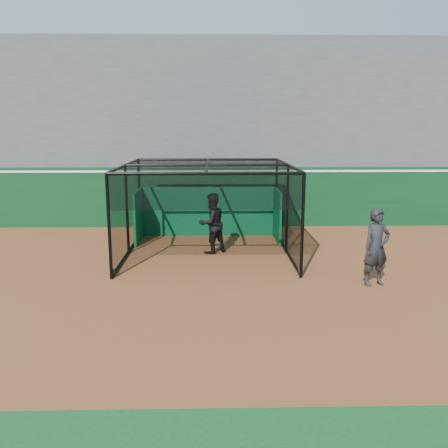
{
  "coord_description": "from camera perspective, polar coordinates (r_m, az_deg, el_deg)",
  "views": [
    {
      "loc": [
        0.14,
        -11.41,
        4.15
      ],
      "look_at": [
        0.45,
        2.0,
        1.4
      ],
      "focal_mm": 38.0,
      "sensor_mm": 36.0,
      "label": 1
    }
  ],
  "objects": [
    {
      "name": "outfield_wall",
      "position": [
        20.11,
        -1.7,
        3.4
      ],
      "size": [
        50.0,
        0.5,
        2.5
      ],
      "color": "#093617",
      "rests_on": "ground"
    },
    {
      "name": "grandstand",
      "position": [
        23.68,
        -1.69,
        12.38
      ],
      "size": [
        50.0,
        7.85,
        8.95
      ],
      "color": "#4C4C4F",
      "rests_on": "ground"
    },
    {
      "name": "batting_cage",
      "position": [
        15.68,
        -2.01,
        1.72
      ],
      "size": [
        5.39,
        5.58,
        2.94
      ],
      "color": "black",
      "rests_on": "ground"
    },
    {
      "name": "ground",
      "position": [
        12.14,
        -1.91,
        -8.41
      ],
      "size": [
        120.0,
        120.0,
        0.0
      ],
      "primitive_type": "plane",
      "color": "brown",
      "rests_on": "ground"
    },
    {
      "name": "on_deck_player",
      "position": [
        13.16,
        17.86,
        -2.67
      ],
      "size": [
        0.87,
        0.7,
        2.07
      ],
      "color": "black",
      "rests_on": "ground"
    },
    {
      "name": "batter",
      "position": [
        15.77,
        -1.49,
        0.1
      ],
      "size": [
        1.24,
        1.19,
        2.02
      ],
      "primitive_type": "imported",
      "rotation": [
        0.0,
        0.0,
        3.77
      ],
      "color": "black",
      "rests_on": "ground"
    }
  ]
}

